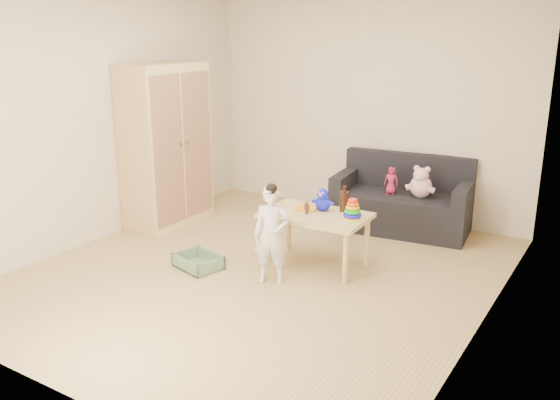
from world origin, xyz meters
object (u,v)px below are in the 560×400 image
Objects in this scene: play_table at (315,239)px; toddler at (272,236)px; wardrobe at (166,145)px; sofa at (401,212)px.

play_table is 0.59m from toddler.
wardrobe is 2.76m from sofa.
toddler is at bearing -104.05° from play_table.
wardrobe is 1.24× the size of sofa.
sofa is 1.71× the size of toddler.
sofa is 1.45m from play_table.
play_table is at bearing -109.64° from sofa.
play_table is at bearing 51.63° from toddler.
play_table is at bearing -6.46° from wardrobe.
toddler is (-0.46, -1.96, 0.22)m from sofa.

